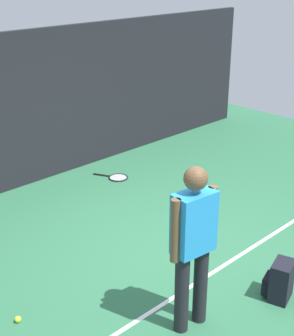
% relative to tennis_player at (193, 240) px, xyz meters
% --- Properties ---
extents(ground_plane, '(12.00, 12.00, 0.00)m').
position_rel_tennis_player_xyz_m(ground_plane, '(0.83, 1.07, -0.97)').
color(ground_plane, '#2D6B47').
extents(back_fence, '(10.00, 0.10, 2.40)m').
position_rel_tennis_player_xyz_m(back_fence, '(0.83, 4.07, 0.23)').
color(back_fence, black).
rests_on(back_fence, ground).
extents(court_line, '(9.00, 0.05, 0.00)m').
position_rel_tennis_player_xyz_m(court_line, '(0.83, 0.40, -0.96)').
color(court_line, white).
rests_on(court_line, ground).
extents(tennis_player, '(0.53, 0.27, 1.70)m').
position_rel_tennis_player_xyz_m(tennis_player, '(0.00, 0.00, 0.00)').
color(tennis_player, black).
rests_on(tennis_player, ground).
extents(tennis_racket, '(0.43, 0.63, 0.03)m').
position_rel_tennis_player_xyz_m(tennis_racket, '(1.82, 3.22, -0.95)').
color(tennis_racket, black).
rests_on(tennis_racket, ground).
extents(backpack, '(0.34, 0.34, 0.44)m').
position_rel_tennis_player_xyz_m(backpack, '(1.00, -0.38, -0.76)').
color(backpack, black).
rests_on(backpack, ground).
extents(tennis_ball_near_player, '(0.07, 0.07, 0.07)m').
position_rel_tennis_player_xyz_m(tennis_ball_near_player, '(-1.22, 1.22, -0.93)').
color(tennis_ball_near_player, '#CCE033').
rests_on(tennis_ball_near_player, ground).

